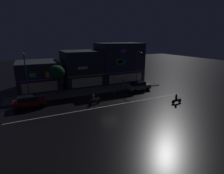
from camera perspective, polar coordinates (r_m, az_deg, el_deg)
ground_plane at (r=26.24m, az=-0.74°, el=-6.05°), size 140.00×140.00×0.00m
lane_divider_stripe at (r=26.24m, az=-0.74°, el=-6.04°), size 27.42×0.16×0.01m
sidewalk_far at (r=33.54m, az=-6.69°, el=-1.22°), size 28.86×4.19×0.14m
storefront_left_block at (r=37.52m, az=-22.71°, el=3.55°), size 7.42×8.68×5.35m
storefront_center_block at (r=38.31m, az=-9.77°, el=6.10°), size 7.68×7.83×7.13m
storefront_right_block at (r=40.87m, az=2.26°, el=7.92°), size 9.90×6.71×8.62m
streetlamp_west at (r=30.32m, az=-25.92°, el=4.23°), size 0.44×1.64×7.49m
streetlamp_mid at (r=36.81m, az=8.19°, el=6.86°), size 0.44×1.64×6.93m
pedestrian_on_sidewalk at (r=34.92m, az=3.73°, el=1.12°), size 0.34×0.34×1.86m
street_tree at (r=31.01m, az=-17.27°, el=4.30°), size 2.60×2.60×5.19m
parked_car_near_kerb at (r=28.12m, az=-25.06°, el=-4.19°), size 4.30×1.98×1.67m
parked_car_trailing at (r=34.08m, az=8.63°, el=0.37°), size 4.30×1.98×1.67m
motorcycle_lead at (r=28.73m, az=20.02°, el=-3.75°), size 1.90×0.60×1.52m
motorcycle_following at (r=27.03m, az=-5.80°, el=-4.05°), size 1.90×0.60×1.52m
traffic_cone at (r=32.44m, az=0.64°, el=-1.32°), size 0.36×0.36×0.55m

